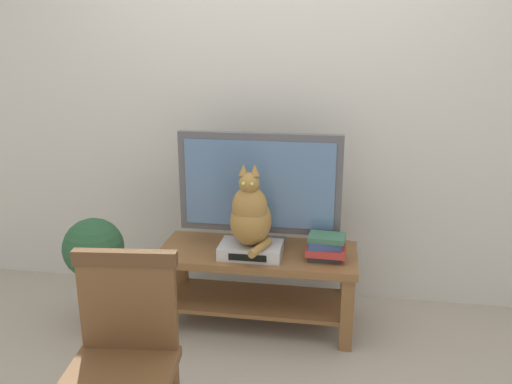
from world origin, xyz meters
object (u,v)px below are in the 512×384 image
cat (250,215)px  wooden_chair (123,352)px  tv_stand (257,272)px  potted_plant (95,261)px  tv (259,187)px  book_stack (325,247)px  media_box (251,250)px

cat → wooden_chair: 1.13m
cat → wooden_chair: bearing=-106.1°
tv_stand → potted_plant: potted_plant is taller
wooden_chair → potted_plant: 1.10m
tv → wooden_chair: (-0.33, -1.24, -0.32)m
tv → wooden_chair: bearing=-104.9°
tv_stand → tv: 0.51m
tv_stand → book_stack: book_stack is taller
cat → potted_plant: cat is taller
tv → media_box: tv is taller
tv → media_box: bearing=-98.7°
tv_stand → media_box: 0.20m
wooden_chair → potted_plant: (-0.57, 0.93, -0.08)m
cat → wooden_chair: cat is taller
tv → cat: 0.21m
wooden_chair → book_stack: wooden_chair is taller
cat → wooden_chair: (-0.31, -1.07, -0.20)m
tv_stand → cat: 0.41m
tv_stand → tv: bearing=90.0°
tv_stand → potted_plant: size_ratio=1.66×
potted_plant → wooden_chair: bearing=-58.5°
wooden_chair → potted_plant: wooden_chair is taller
tv_stand → wooden_chair: size_ratio=1.30×
tv → potted_plant: tv is taller
tv → media_box: (-0.02, -0.16, -0.33)m
cat → book_stack: size_ratio=2.12×
book_stack → tv_stand: bearing=171.5°
tv_stand → media_box: media_box is taller
tv_stand → wooden_chair: wooden_chair is taller
wooden_chair → book_stack: 1.33m
tv → media_box: 0.37m
cat → media_box: bearing=94.2°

